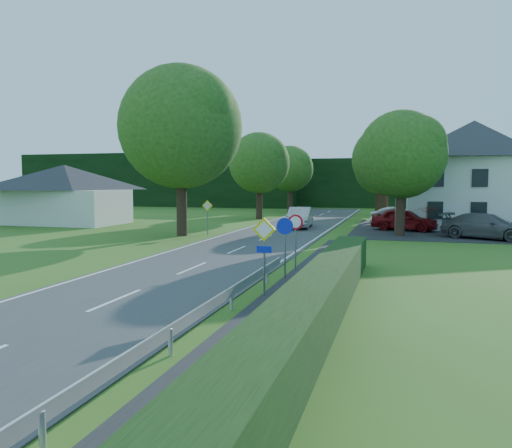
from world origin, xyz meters
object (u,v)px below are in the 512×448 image
(streetlight, at_px, (395,171))
(parked_car_red, at_px, (404,220))
(parked_car_silver_a, at_px, (399,216))
(parked_car_grey, at_px, (487,226))
(moving_car, at_px, (300,217))
(motorcycle, at_px, (293,223))
(parasol, at_px, (427,219))

(streetlight, relative_size, parked_car_red, 1.66)
(parked_car_silver_a, distance_m, parked_car_grey, 10.07)
(moving_car, relative_size, parked_car_grey, 0.88)
(motorcycle, height_order, parasol, parasol)
(parked_car_grey, bearing_deg, parasol, 66.42)
(parked_car_silver_a, relative_size, parked_car_grey, 0.83)
(parasol, bearing_deg, parked_car_silver_a, 115.50)
(moving_car, height_order, parked_car_grey, parked_car_grey)
(parked_car_red, bearing_deg, streetlight, 171.38)
(parked_car_red, height_order, parked_car_silver_a, parked_car_red)
(streetlight, relative_size, parasol, 3.88)
(streetlight, bearing_deg, parked_car_red, 66.04)
(moving_car, xyz_separation_m, parasol, (9.65, -0.12, 0.11))
(parked_car_red, bearing_deg, parked_car_silver_a, 21.01)
(parked_car_red, relative_size, parked_car_grey, 0.85)
(moving_car, xyz_separation_m, parked_car_silver_a, (7.63, 4.11, -0.04))
(streetlight, relative_size, motorcycle, 3.85)
(streetlight, bearing_deg, parked_car_silver_a, 86.79)
(moving_car, xyz_separation_m, parked_car_grey, (13.14, -4.32, 0.00))
(moving_car, height_order, motorcycle, moving_car)
(parasol, bearing_deg, parked_car_grey, -50.32)
(motorcycle, bearing_deg, streetlight, 12.11)
(parasol, bearing_deg, motorcycle, -167.81)
(parked_car_silver_a, bearing_deg, parasol, -156.39)
(streetlight, distance_m, parasol, 4.52)
(motorcycle, bearing_deg, parked_car_silver_a, 47.89)
(moving_car, xyz_separation_m, parked_car_red, (8.05, -0.08, 0.01))
(moving_car, distance_m, motorcycle, 2.24)
(moving_car, relative_size, parked_car_silver_a, 1.05)
(streetlight, height_order, parked_car_silver_a, streetlight)
(parked_car_silver_a, distance_m, parasol, 4.69)
(parked_car_silver_a, bearing_deg, streetlight, 174.90)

